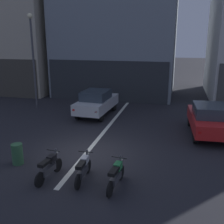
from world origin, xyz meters
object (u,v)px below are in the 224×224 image
at_px(motorcycle_black_row_leftmost, 49,167).
at_px(trash_bin, 17,154).
at_px(street_lamp, 33,52).
at_px(motorcycle_silver_row_left_mid, 83,168).
at_px(motorcycle_green_row_centre, 116,175).
at_px(car_silver_crossing_near, 97,102).
at_px(car_red_parked_kerbside, 209,119).

bearing_deg(motorcycle_black_row_leftmost, trash_bin, 157.15).
xyz_separation_m(street_lamp, motorcycle_silver_row_left_mid, (6.79, -8.83, -3.51)).
bearing_deg(motorcycle_green_row_centre, motorcycle_black_row_leftmost, -179.87).
bearing_deg(motorcycle_silver_row_left_mid, street_lamp, 127.59).
height_order(street_lamp, motorcycle_silver_row_left_mid, street_lamp).
xyz_separation_m(car_silver_crossing_near, motorcycle_silver_row_left_mid, (2.01, -8.05, -0.43)).
bearing_deg(trash_bin, street_lamp, 114.68).
height_order(motorcycle_green_row_centre, trash_bin, motorcycle_green_row_centre).
relative_size(car_silver_crossing_near, street_lamp, 0.65).
bearing_deg(car_silver_crossing_near, motorcycle_green_row_centre, -68.46).
bearing_deg(street_lamp, car_silver_crossing_near, -9.17).
height_order(car_red_parked_kerbside, motorcycle_black_row_leftmost, car_red_parked_kerbside).
bearing_deg(car_red_parked_kerbside, car_silver_crossing_near, 162.29).
xyz_separation_m(car_red_parked_kerbside, trash_bin, (-7.70, -5.35, -0.46)).
bearing_deg(trash_bin, motorcycle_silver_row_left_mid, -10.66).
bearing_deg(car_silver_crossing_near, motorcycle_black_row_leftmost, -84.57).
relative_size(street_lamp, motorcycle_black_row_leftmost, 3.88).
height_order(car_silver_crossing_near, motorcycle_green_row_centre, car_silver_crossing_near).
relative_size(car_red_parked_kerbside, motorcycle_black_row_leftmost, 2.53).
xyz_separation_m(car_silver_crossing_near, car_red_parked_kerbside, (6.72, -2.14, 0.00)).
bearing_deg(street_lamp, car_red_parked_kerbside, -14.24).
height_order(car_red_parked_kerbside, street_lamp, street_lamp).
height_order(car_silver_crossing_near, car_red_parked_kerbside, same).
xyz_separation_m(street_lamp, motorcycle_green_row_centre, (8.03, -9.00, -3.51)).
height_order(motorcycle_black_row_leftmost, motorcycle_green_row_centre, same).
bearing_deg(car_silver_crossing_near, street_lamp, 170.83).
relative_size(car_red_parked_kerbside, street_lamp, 0.65).
relative_size(car_red_parked_kerbside, trash_bin, 4.95).
relative_size(motorcycle_black_row_leftmost, trash_bin, 1.96).
distance_m(motorcycle_black_row_leftmost, motorcycle_green_row_centre, 2.46).
distance_m(motorcycle_black_row_leftmost, trash_bin, 1.92).
xyz_separation_m(car_red_parked_kerbside, motorcycle_silver_row_left_mid, (-4.70, -5.91, -0.43)).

